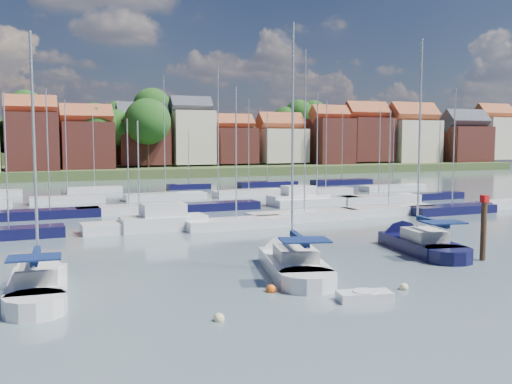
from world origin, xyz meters
name	(u,v)px	position (x,y,z in m)	size (l,w,h in m)	color
ground	(167,203)	(0.00, 40.00, 0.00)	(260.00, 260.00, 0.00)	#475961
sailboat_left	(40,283)	(-15.62, 3.75, 0.36)	(3.49, 10.18, 13.66)	silver
sailboat_centre	(289,262)	(-1.92, 3.42, 0.36)	(5.75, 11.53, 15.17)	silver
sailboat_navy	(411,243)	(8.70, 5.69, 0.36)	(4.92, 11.43, 15.38)	black
tender	(365,296)	(-1.74, -4.16, 0.21)	(2.72, 1.73, 0.54)	silver
timber_piling	(483,244)	(10.09, 0.52, 1.05)	(0.40, 0.40, 6.33)	#4C331E
buoy_b	(219,321)	(-9.00, -4.34, 0.00)	(0.46, 0.46, 0.46)	beige
buoy_c	(271,292)	(-5.11, -1.05, 0.00)	(0.53, 0.53, 0.53)	#D85914
buoy_d	(404,289)	(1.20, -3.25, 0.00)	(0.45, 0.45, 0.45)	beige
buoy_e	(314,254)	(1.35, 6.35, 0.00)	(0.46, 0.46, 0.46)	#D85914
marina_field	(194,203)	(1.91, 35.15, 0.43)	(79.62, 41.41, 15.93)	silver
far_shore_town	(89,151)	(2.23, 132.67, 4.61)	(212.46, 90.00, 22.27)	#405028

